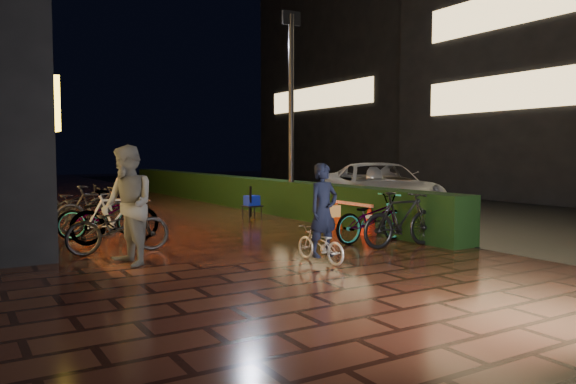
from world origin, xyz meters
TOP-DOWN VIEW (x-y plane):
  - ground at (0.00, 0.00)m, footprint 80.00×80.00m
  - asphalt_road at (9.00, 5.00)m, footprint 11.00×60.00m
  - hedge at (3.30, 8.00)m, footprint 0.70×20.00m
  - bystander_person at (-2.58, -0.28)m, footprint 0.86×1.04m
  - van at (5.37, 3.01)m, footprint 4.58×6.01m
  - far_buildings at (17.23, 9.61)m, footprint 9.08×31.00m
  - lamp_post_hedge at (3.07, 3.97)m, footprint 0.54×0.16m
  - lamp_post_sf at (-2.43, 9.83)m, footprint 0.49×0.22m
  - cyclist at (0.21, -1.68)m, footprint 0.61×1.18m
  - traffic_barrier at (2.92, 1.01)m, footprint 0.44×1.68m
  - cart_assembly at (2.01, 4.28)m, footprint 0.53×0.56m
  - parked_bikes_storefront at (-2.27, 3.45)m, footprint 2.11×6.07m
  - parked_bikes_hedge at (2.31, -0.81)m, footprint 1.94×1.46m

SIDE VIEW (x-z plane):
  - ground at x=0.00m, z-range 0.00..0.00m
  - asphalt_road at x=9.00m, z-range 0.00..0.01m
  - traffic_barrier at x=2.92m, z-range 0.00..0.67m
  - cart_assembly at x=2.01m, z-range 0.01..0.94m
  - parked_bikes_storefront at x=-2.27m, z-range -0.04..1.04m
  - hedge at x=3.30m, z-range 0.00..1.00m
  - parked_bikes_hedge at x=2.31m, z-range -0.03..1.04m
  - cyclist at x=0.21m, z-range -0.21..1.42m
  - van at x=5.37m, z-range 0.01..1.52m
  - bystander_person at x=-2.58m, z-range 0.00..1.93m
  - lamp_post_sf at x=-2.43m, z-range 0.26..5.42m
  - lamp_post_hedge at x=3.07m, z-range 0.28..5.90m
  - far_buildings at x=17.23m, z-range -0.53..13.47m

